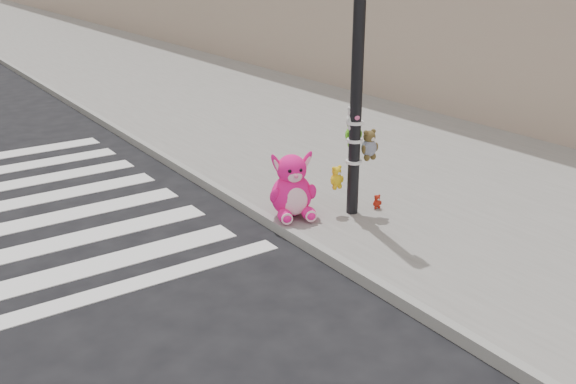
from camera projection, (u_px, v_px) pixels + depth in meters
ground at (266, 340)px, 6.31m from camera, size 120.00×120.00×0.00m
sidewalk_near at (220, 95)px, 16.64m from camera, size 7.00×80.00×0.14m
curb_edge at (89, 113)px, 14.81m from camera, size 0.12×80.00×0.15m
signal_pole at (357, 95)px, 8.47m from camera, size 0.68×0.50×4.00m
pink_bunny at (292, 190)px, 8.77m from camera, size 0.75×0.82×0.93m
red_teddy at (377, 202)px, 9.12m from camera, size 0.16×0.13×0.21m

